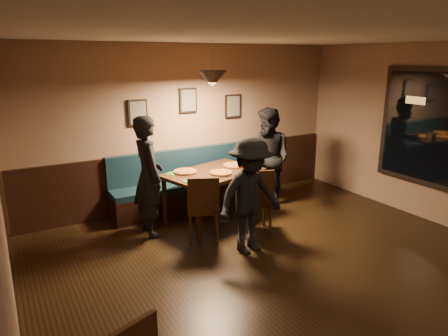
# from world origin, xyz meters

# --- Properties ---
(floor) EXTENTS (7.00, 7.00, 0.00)m
(floor) POSITION_xyz_m (0.00, 0.00, 0.00)
(floor) COLOR black
(floor) RESTS_ON ground
(ceiling) EXTENTS (7.00, 7.00, 0.00)m
(ceiling) POSITION_xyz_m (0.00, 0.00, 2.80)
(ceiling) COLOR silver
(ceiling) RESTS_ON ground
(wall_back) EXTENTS (6.00, 0.00, 6.00)m
(wall_back) POSITION_xyz_m (0.00, 3.50, 1.40)
(wall_back) COLOR #8C704F
(wall_back) RESTS_ON ground
(wall_left) EXTENTS (0.00, 7.00, 7.00)m
(wall_left) POSITION_xyz_m (-3.00, 0.00, 1.40)
(wall_left) COLOR #8C704F
(wall_left) RESTS_ON ground
(wainscot) EXTENTS (5.88, 0.06, 1.00)m
(wainscot) POSITION_xyz_m (0.00, 3.47, 0.50)
(wainscot) COLOR black
(wainscot) RESTS_ON ground
(booth_bench) EXTENTS (3.00, 0.60, 1.00)m
(booth_bench) POSITION_xyz_m (0.00, 3.20, 0.50)
(booth_bench) COLOR #0F232D
(booth_bench) RESTS_ON ground
(picture_left) EXTENTS (0.32, 0.04, 0.42)m
(picture_left) POSITION_xyz_m (-0.90, 3.47, 1.70)
(picture_left) COLOR black
(picture_left) RESTS_ON wall_back
(picture_center) EXTENTS (0.32, 0.04, 0.42)m
(picture_center) POSITION_xyz_m (0.00, 3.47, 1.85)
(picture_center) COLOR black
(picture_center) RESTS_ON wall_back
(picture_right) EXTENTS (0.32, 0.04, 0.42)m
(picture_right) POSITION_xyz_m (0.90, 3.47, 1.70)
(picture_right) COLOR black
(picture_right) RESTS_ON wall_back
(pendant_lamp) EXTENTS (0.44, 0.44, 0.25)m
(pendant_lamp) POSITION_xyz_m (-0.02, 2.55, 2.25)
(pendant_lamp) COLOR black
(pendant_lamp) RESTS_ON ceiling
(dining_table) EXTENTS (1.70, 1.32, 0.81)m
(dining_table) POSITION_xyz_m (-0.02, 2.55, 0.40)
(dining_table) COLOR black
(dining_table) RESTS_ON floor
(chair_near_left) EXTENTS (0.58, 0.58, 0.99)m
(chair_near_left) POSITION_xyz_m (-0.51, 1.96, 0.49)
(chair_near_left) COLOR black
(chair_near_left) RESTS_ON floor
(chair_near_right) EXTENTS (0.59, 0.59, 1.02)m
(chair_near_right) POSITION_xyz_m (0.28, 1.79, 0.51)
(chair_near_right) COLOR black
(chair_near_right) RESTS_ON floor
(diner_left) EXTENTS (0.44, 0.66, 1.78)m
(diner_left) POSITION_xyz_m (-1.10, 2.53, 0.89)
(diner_left) COLOR black
(diner_left) RESTS_ON floor
(diner_right) EXTENTS (0.78, 0.93, 1.74)m
(diner_right) POSITION_xyz_m (1.13, 2.63, 0.87)
(diner_right) COLOR black
(diner_right) RESTS_ON floor
(diner_front) EXTENTS (1.08, 0.70, 1.58)m
(diner_front) POSITION_xyz_m (-0.13, 1.31, 0.79)
(diner_front) COLOR black
(diner_front) RESTS_ON floor
(pizza_a) EXTENTS (0.42, 0.42, 0.04)m
(pizza_a) POSITION_xyz_m (-0.43, 2.72, 0.83)
(pizza_a) COLOR #CA6326
(pizza_a) RESTS_ON dining_table
(pizza_b) EXTENTS (0.35, 0.35, 0.04)m
(pizza_b) POSITION_xyz_m (0.03, 2.39, 0.83)
(pizza_b) COLOR gold
(pizza_b) RESTS_ON dining_table
(pizza_c) EXTENTS (0.41, 0.41, 0.04)m
(pizza_c) POSITION_xyz_m (0.45, 2.66, 0.83)
(pizza_c) COLOR orange
(pizza_c) RESTS_ON dining_table
(soda_glass) EXTENTS (0.09, 0.09, 0.16)m
(soda_glass) POSITION_xyz_m (0.63, 2.24, 0.89)
(soda_glass) COLOR black
(soda_glass) RESTS_ON dining_table
(tabasco_bottle) EXTENTS (0.03, 0.03, 0.12)m
(tabasco_bottle) POSITION_xyz_m (0.48, 2.50, 0.86)
(tabasco_bottle) COLOR maroon
(tabasco_bottle) RESTS_ON dining_table
(napkin_a) EXTENTS (0.22, 0.22, 0.01)m
(napkin_a) POSITION_xyz_m (-0.64, 2.77, 0.81)
(napkin_a) COLOR #1D6D21
(napkin_a) RESTS_ON dining_table
(napkin_b) EXTENTS (0.19, 0.19, 0.01)m
(napkin_b) POSITION_xyz_m (-0.58, 2.29, 0.81)
(napkin_b) COLOR #1B681E
(napkin_b) RESTS_ON dining_table
(cutlery_set) EXTENTS (0.19, 0.05, 0.00)m
(cutlery_set) POSITION_xyz_m (0.01, 2.18, 0.81)
(cutlery_set) COLOR #B8B9BD
(cutlery_set) RESTS_ON dining_table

